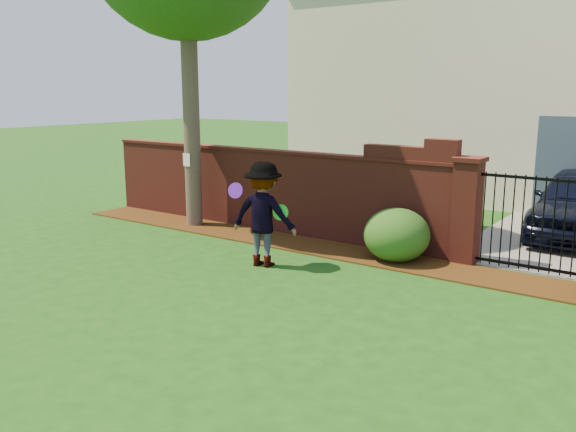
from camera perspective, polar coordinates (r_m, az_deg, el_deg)
The scene contains 12 objects.
ground at distance 9.03m, azimuth -7.40°, elevation -7.75°, with size 80.00×80.00×0.01m, color #1A4812.
mulch_bed at distance 12.08m, azimuth 0.05°, elevation -2.47°, with size 11.10×1.08×0.03m, color #361E09.
brick_wall at distance 13.04m, azimuth -2.06°, elevation 2.68°, with size 8.70×0.31×2.16m.
pillar_left at distance 10.96m, azimuth 16.56°, elevation 0.56°, with size 0.50×0.50×1.88m.
iron_gate at distance 10.68m, azimuth 22.10°, elevation -0.67°, with size 1.78×0.03×1.60m.
driveway at distance 14.70m, azimuth 25.56°, elevation -1.09°, with size 3.20×8.00×0.01m, color gray.
house at distance 18.82m, azimuth 21.07°, elevation 11.59°, with size 12.40×6.40×6.30m.
paper_notice at distance 13.41m, azimuth -9.57°, elevation 5.26°, with size 0.20×0.01×0.28m, color white.
shrub_left at distance 10.87m, azimuth 10.24°, elevation -1.78°, with size 1.18×1.18×0.96m, color #1A5018.
man at distance 10.34m, azimuth -2.43°, elevation 0.12°, with size 1.17×0.67×1.82m, color gray.
frisbee_purple at distance 10.34m, azimuth -4.98°, elevation 2.42°, with size 0.27×0.27×0.03m, color purple.
frisbee_green at distance 10.17m, azimuth -0.71°, elevation 0.35°, with size 0.27×0.27×0.03m, color #1BCE25.
Camera 1 is at (5.84, -6.20, 3.02)m, focal length 37.61 mm.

